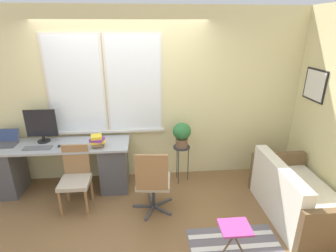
# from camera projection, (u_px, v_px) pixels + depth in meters

# --- Properties ---
(ground_plane) EXTENTS (14.00, 14.00, 0.00)m
(ground_plane) POSITION_uv_depth(u_px,v_px,m) (128.00, 197.00, 3.95)
(ground_plane) COLOR brown
(wall_back_with_window) EXTENTS (9.00, 0.12, 2.70)m
(wall_back_with_window) POSITION_uv_depth(u_px,v_px,m) (124.00, 98.00, 4.09)
(wall_back_with_window) COLOR beige
(wall_back_with_window) RESTS_ON ground_plane
(wall_right_with_picture) EXTENTS (0.08, 9.00, 2.70)m
(wall_right_with_picture) POSITION_uv_depth(u_px,v_px,m) (323.00, 106.00, 3.70)
(wall_right_with_picture) COLOR beige
(wall_right_with_picture) RESTS_ON ground_plane
(desk) EXTENTS (2.09, 0.59, 0.77)m
(desk) POSITION_uv_depth(u_px,v_px,m) (61.00, 166.00, 4.00)
(desk) COLOR #9EA3A8
(desk) RESTS_ON ground_plane
(laptop) EXTENTS (0.35, 0.29, 0.20)m
(laptop) POSITION_uv_depth(u_px,v_px,m) (5.00, 142.00, 3.86)
(laptop) COLOR #4C4C51
(laptop) RESTS_ON desk
(monitor) EXTENTS (0.45, 0.18, 0.50)m
(monitor) POSITION_uv_depth(u_px,v_px,m) (41.00, 125.00, 3.88)
(monitor) COLOR black
(monitor) RESTS_ON desk
(keyboard) EXTENTS (0.39, 0.13, 0.02)m
(keyboard) POSITION_uv_depth(u_px,v_px,m) (38.00, 148.00, 3.73)
(keyboard) COLOR slate
(keyboard) RESTS_ON desk
(mouse) EXTENTS (0.04, 0.06, 0.03)m
(mouse) POSITION_uv_depth(u_px,v_px,m) (59.00, 146.00, 3.78)
(mouse) COLOR black
(mouse) RESTS_ON desk
(book_stack) EXTENTS (0.24, 0.18, 0.18)m
(book_stack) POSITION_uv_depth(u_px,v_px,m) (97.00, 141.00, 3.76)
(book_stack) COLOR olive
(book_stack) RESTS_ON desk
(desk_chair_wooden) EXTENTS (0.40, 0.41, 0.88)m
(desk_chair_wooden) POSITION_uv_depth(u_px,v_px,m) (76.00, 176.00, 3.63)
(desk_chair_wooden) COLOR olive
(desk_chair_wooden) RESTS_ON ground_plane
(office_chair_swivel) EXTENTS (0.57, 0.58, 0.95)m
(office_chair_swivel) POSITION_uv_depth(u_px,v_px,m) (153.00, 181.00, 3.48)
(office_chair_swivel) COLOR #47474C
(office_chair_swivel) RESTS_ON ground_plane
(couch_loveseat) EXTENTS (0.82, 1.42, 0.77)m
(couch_loveseat) POSITION_uv_depth(u_px,v_px,m) (296.00, 198.00, 3.48)
(couch_loveseat) COLOR white
(couch_loveseat) RESTS_ON ground_plane
(plant_stand) EXTENTS (0.27, 0.27, 0.62)m
(plant_stand) POSITION_uv_depth(u_px,v_px,m) (181.00, 151.00, 4.17)
(plant_stand) COLOR #333338
(plant_stand) RESTS_ON ground_plane
(potted_plant) EXTENTS (0.29, 0.29, 0.39)m
(potted_plant) POSITION_uv_depth(u_px,v_px,m) (182.00, 133.00, 4.07)
(potted_plant) COLOR brown
(potted_plant) RESTS_ON plant_stand
(folding_stool) EXTENTS (0.34, 0.27, 0.45)m
(folding_stool) POSITION_uv_depth(u_px,v_px,m) (235.00, 231.00, 2.75)
(folding_stool) COLOR #93337A
(folding_stool) RESTS_ON ground_plane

